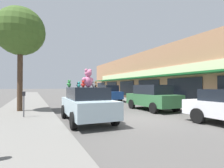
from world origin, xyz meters
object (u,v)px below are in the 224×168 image
teddy_bear_green (69,84)px  teddy_bear_giant (88,78)px  teddy_bear_brown (96,84)px  teddy_bear_black (78,85)px  plush_art_car (87,104)px  parking_meter (24,101)px  teddy_bear_teal (79,85)px  teddy_bear_cream (83,84)px  teddy_bear_white (93,84)px  parked_car_far_right (108,93)px  parked_car_far_center (152,97)px  teddy_bear_red (83,84)px  street_tree (20,32)px

teddy_bear_green → teddy_bear_giant: bearing=107.7°
teddy_bear_brown → teddy_bear_black: (-0.96, -0.24, -0.03)m
teddy_bear_brown → teddy_bear_black: teddy_bear_brown is taller
plush_art_car → parking_meter: 3.25m
teddy_bear_giant → teddy_bear_teal: 1.07m
teddy_bear_green → teddy_bear_black: (0.29, -0.70, -0.06)m
teddy_bear_cream → parking_meter: bearing=19.0°
teddy_bear_white → teddy_bear_brown: bearing=-143.7°
teddy_bear_cream → parked_car_far_right: 10.72m
parked_car_far_center → teddy_bear_giant: bearing=-161.8°
teddy_bear_brown → parking_meter: 3.66m
teddy_bear_black → teddy_bear_red: bearing=74.8°
teddy_bear_white → teddy_bear_green: bearing=-35.8°
plush_art_car → street_tree: 6.80m
teddy_bear_brown → parked_car_far_right: 10.43m
teddy_bear_black → parked_car_far_center: 5.93m
teddy_bear_black → teddy_bear_teal: 0.77m
teddy_bear_teal → teddy_bear_red: bearing=167.6°
teddy_bear_green → teddy_bear_teal: teddy_bear_green is taller
teddy_bear_brown → teddy_bear_red: 1.61m
teddy_bear_black → teddy_bear_cream: bearing=-156.4°
teddy_bear_red → teddy_bear_white: 1.38m
teddy_bear_white → teddy_bear_green: (-1.07, 0.62, 0.01)m
plush_art_car → teddy_bear_cream: teddy_bear_cream is taller
plush_art_car → parking_meter: size_ratio=3.32×
teddy_bear_giant → teddy_bear_brown: (0.45, 0.19, -0.28)m
teddy_bear_green → parked_car_far_right: (5.90, 8.83, -0.86)m
street_tree → parked_car_far_right: bearing=32.9°
teddy_bear_teal → teddy_bear_giant: bearing=-73.2°
teddy_bear_brown → teddy_bear_red: size_ratio=1.05×
teddy_bear_red → teddy_bear_green: 1.75m
teddy_bear_black → street_tree: street_tree is taller
teddy_bear_giant → teddy_bear_green: (-0.79, 0.66, -0.25)m
teddy_bear_black → teddy_bear_cream: teddy_bear_cream is taller
plush_art_car → street_tree: (-3.04, 4.37, 4.23)m
parking_meter → teddy_bear_white: bearing=-25.4°
teddy_bear_red → street_tree: street_tree is taller
teddy_bear_black → parked_car_far_center: size_ratio=0.06×
plush_art_car → teddy_bear_black: (-0.36, 0.22, 0.88)m
teddy_bear_brown → parking_meter: teddy_bear_brown is taller
teddy_bear_giant → teddy_bear_white: teddy_bear_giant is taller
teddy_bear_white → parking_meter: bearing=-31.2°
teddy_bear_brown → parked_car_far_right: bearing=-175.2°
plush_art_car → parking_meter: plush_art_car is taller
teddy_bear_giant → parking_meter: 3.42m
street_tree → parking_meter: size_ratio=5.12×
street_tree → parking_meter: bearing=-82.7°
teddy_bear_giant → teddy_bear_white: bearing=165.3°
parked_car_far_right → plush_art_car: bearing=-118.4°
teddy_bear_green → teddy_bear_cream: bearing=110.6°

